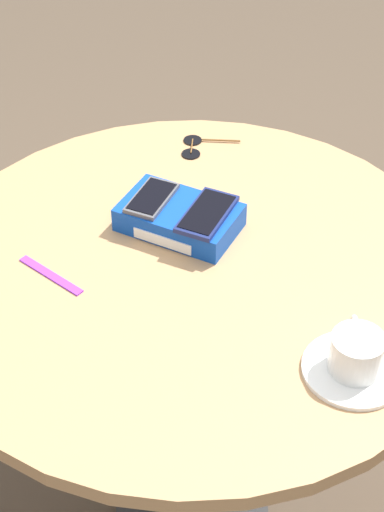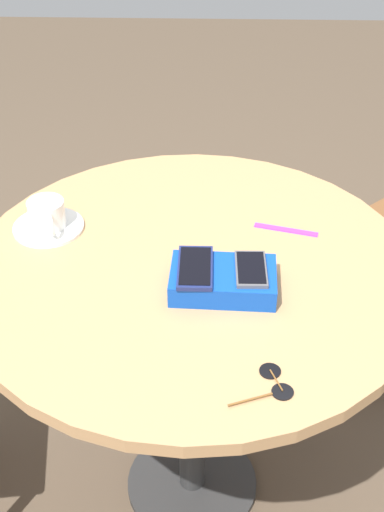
{
  "view_description": "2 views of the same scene",
  "coord_description": "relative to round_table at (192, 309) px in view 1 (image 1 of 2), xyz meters",
  "views": [
    {
      "loc": [
        0.49,
        -1.05,
        1.79
      ],
      "look_at": [
        0.0,
        0.0,
        0.81
      ],
      "focal_mm": 60.0,
      "sensor_mm": 36.0,
      "label": 1
    },
    {
      "loc": [
        -0.04,
        1.23,
        1.72
      ],
      "look_at": [
        0.0,
        0.0,
        0.81
      ],
      "focal_mm": 50.0,
      "sensor_mm": 36.0,
      "label": 2
    }
  ],
  "objects": [
    {
      "name": "sunglasses",
      "position": [
        -0.15,
        0.35,
        0.11
      ],
      "size": [
        0.12,
        0.11,
        0.01
      ],
      "color": "black",
      "rests_on": "round_table"
    },
    {
      "name": "round_table",
      "position": [
        0.0,
        0.0,
        0.0
      ],
      "size": [
        0.98,
        0.98,
        0.79
      ],
      "color": "#2D2D2D",
      "rests_on": "ground_plane"
    },
    {
      "name": "phone_navy",
      "position": [
        -0.01,
        0.08,
        0.17
      ],
      "size": [
        0.07,
        0.14,
        0.01
      ],
      "color": "navy",
      "rests_on": "phone_box"
    },
    {
      "name": "saucer",
      "position": [
        0.34,
        -0.12,
        0.12
      ],
      "size": [
        0.16,
        0.16,
        0.01
      ],
      "primitive_type": "cylinder",
      "color": "white",
      "rests_on": "round_table"
    },
    {
      "name": "coffee_cup",
      "position": [
        0.34,
        -0.12,
        0.15
      ],
      "size": [
        0.08,
        0.11,
        0.06
      ],
      "color": "white",
      "rests_on": "saucer"
    },
    {
      "name": "phone_box",
      "position": [
        -0.07,
        0.09,
        0.14
      ],
      "size": [
        0.22,
        0.14,
        0.05
      ],
      "color": "#0F42AD",
      "rests_on": "round_table"
    },
    {
      "name": "lanyard_strap",
      "position": [
        -0.21,
        -0.13,
        0.11
      ],
      "size": [
        0.15,
        0.05,
        0.0
      ],
      "primitive_type": "cube",
      "rotation": [
        0.0,
        0.0,
        -0.26
      ],
      "color": "purple",
      "rests_on": "round_table"
    },
    {
      "name": "phone_gray",
      "position": [
        -0.12,
        0.08,
        0.16
      ],
      "size": [
        0.06,
        0.12,
        0.01
      ],
      "color": "#515156",
      "rests_on": "phone_box"
    }
  ]
}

